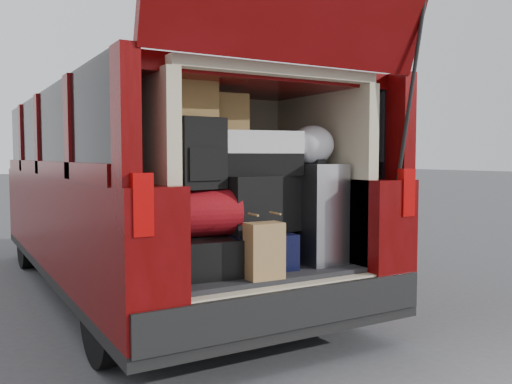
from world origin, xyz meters
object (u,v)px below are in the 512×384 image
silver_roller (312,213)px  black_soft_case (257,204)px  kraft_bag (264,251)px  backpack (199,153)px  navy_hardshell (252,249)px  black_hardshell (196,255)px  red_duffel (202,213)px  twotone_duffel (249,153)px

silver_roller → black_soft_case: silver_roller is taller
kraft_bag → backpack: size_ratio=0.76×
navy_hardshell → black_soft_case: black_soft_case is taller
navy_hardshell → backpack: bearing=-170.5°
black_hardshell → navy_hardshell: 0.39m
kraft_bag → black_hardshell: bearing=131.0°
silver_roller → backpack: backpack is taller
kraft_bag → black_soft_case: size_ratio=0.65×
silver_roller → red_duffel: 0.78m
black_hardshell → backpack: 0.61m
backpack → twotone_duffel: 0.39m
kraft_bag → backpack: bearing=130.7°
silver_roller → twotone_duffel: 0.58m
backpack → twotone_duffel: bearing=2.2°
navy_hardshell → silver_roller: (0.42, -0.07, 0.21)m
black_hardshell → backpack: backpack is taller
silver_roller → twotone_duffel: bearing=162.3°
twotone_duffel → black_soft_case: bearing=-53.0°
red_duffel → black_soft_case: (0.39, 0.01, 0.04)m
black_hardshell → navy_hardshell: bearing=6.9°
navy_hardshell → backpack: 0.71m
navy_hardshell → twotone_duffel: size_ratio=0.81×
navy_hardshell → red_duffel: 0.44m
backpack → twotone_duffel: (0.38, 0.07, 0.00)m
black_hardshell → kraft_bag: bearing=-45.8°
silver_roller → backpack: 0.89m
red_duffel → black_soft_case: bearing=11.9°
red_duffel → backpack: (-0.02, -0.00, 0.35)m
black_hardshell → twotone_duffel: 0.72m
kraft_bag → red_duffel: bearing=128.6°
kraft_bag → red_duffel: red_duffel is taller
navy_hardshell → twotone_duffel: (0.00, 0.04, 0.61)m
black_hardshell → backpack: (0.01, -0.01, 0.61)m
black_soft_case → navy_hardshell: bearing=157.0°
silver_roller → twotone_duffel: twotone_duffel is taller
silver_roller → backpack: (-0.79, 0.05, 0.39)m
navy_hardshell → backpack: backpack is taller
black_hardshell → backpack: bearing=-39.7°
red_duffel → backpack: size_ratio=1.03×
silver_roller → twotone_duffel: (-0.42, 0.12, 0.39)m
kraft_bag → black_soft_case: (0.15, 0.34, 0.24)m
black_hardshell → twotone_duffel: bearing=13.3°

